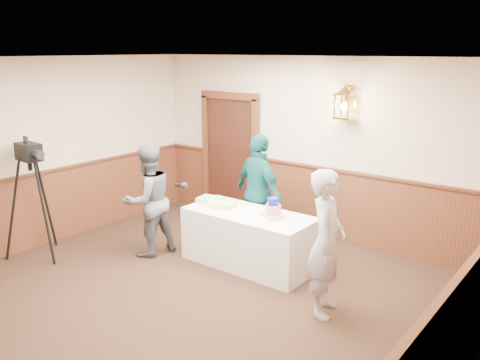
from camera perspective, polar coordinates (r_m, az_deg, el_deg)
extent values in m
plane|color=black|center=(5.87, -10.28, -15.33)|extent=(7.00, 7.00, 0.00)
cube|color=beige|center=(8.00, 8.15, 3.56)|extent=(6.00, 0.02, 2.80)
cube|color=beige|center=(3.76, 21.57, -10.09)|extent=(0.02, 7.00, 2.80)
cube|color=white|center=(5.11, -11.73, 13.09)|extent=(6.00, 7.00, 0.02)
cube|color=#502D16|center=(8.18, 7.87, -2.31)|extent=(5.98, 0.04, 1.10)
cube|color=#502D16|center=(7.97, -25.06, -4.05)|extent=(0.04, 6.98, 1.10)
cube|color=#522815|center=(8.02, 7.95, 1.56)|extent=(5.98, 0.07, 0.04)
cube|color=black|center=(8.91, -1.06, 2.54)|extent=(1.00, 0.06, 2.10)
cube|color=white|center=(7.00, 1.01, -6.62)|extent=(1.80, 0.80, 0.75)
cube|color=beige|center=(6.70, 3.72, -4.00)|extent=(0.33, 0.33, 0.05)
cylinder|color=#B70823|center=(6.67, 3.73, -3.30)|extent=(0.21, 0.21, 0.12)
cylinder|color=navy|center=(6.64, 3.75, -2.42)|extent=(0.15, 0.15, 0.09)
cube|color=#E7D08A|center=(7.10, -2.02, -2.81)|extent=(0.41, 0.37, 0.07)
cube|color=#9FCE91|center=(7.32, -3.36, -2.27)|extent=(0.37, 0.32, 0.08)
imported|color=#53585D|center=(7.35, -10.26, -2.27)|extent=(0.75, 0.89, 1.62)
cylinder|color=black|center=(6.35, -6.78, -0.58)|extent=(0.23, 0.12, 0.09)
sphere|color=black|center=(6.23, -6.29, -0.63)|extent=(0.08, 0.08, 0.08)
imported|color=#A6A7AD|center=(5.69, 9.68, -7.00)|extent=(0.58, 0.71, 1.67)
imported|color=#10504E|center=(7.43, 2.14, -1.40)|extent=(1.09, 0.73, 1.72)
cube|color=black|center=(7.53, -22.65, 2.94)|extent=(0.42, 0.25, 0.24)
cylinder|color=black|center=(7.30, -21.76, 2.68)|extent=(0.17, 0.13, 0.12)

